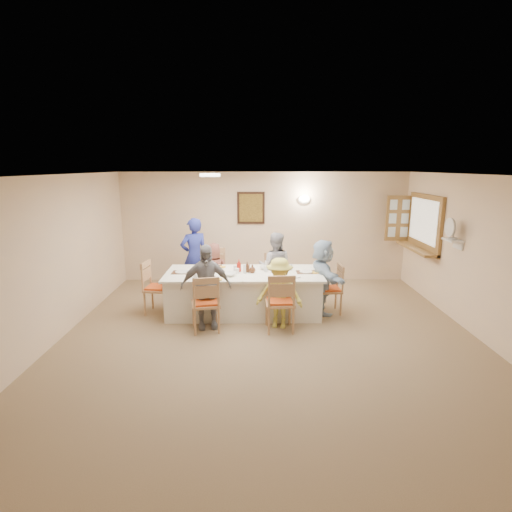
{
  "coord_description": "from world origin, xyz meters",
  "views": [
    {
      "loc": [
        -0.25,
        -5.56,
        2.62
      ],
      "look_at": [
        -0.2,
        1.4,
        1.05
      ],
      "focal_mm": 28.0,
      "sensor_mm": 36.0,
      "label": 1
    }
  ],
  "objects_px": {
    "desk_fan": "(452,231)",
    "chair_right_end": "(329,289)",
    "chair_front_right": "(280,301)",
    "chair_left_end": "(158,287)",
    "chair_back_right": "(275,277)",
    "diner_right_end": "(322,277)",
    "chair_front_left": "(205,302)",
    "dining_table": "(244,293)",
    "condiment_ketchup": "(239,266)",
    "diner_back_right": "(275,267)",
    "serving_hatch": "(425,223)",
    "diner_front_right": "(279,293)",
    "diner_back_left": "(214,272)",
    "chair_back_left": "(215,274)",
    "caregiver": "(194,256)",
    "diner_front_left": "(206,287)"
  },
  "relations": [
    {
      "from": "desk_fan",
      "to": "chair_right_end",
      "type": "height_order",
      "value": "desk_fan"
    },
    {
      "from": "chair_front_right",
      "to": "chair_left_end",
      "type": "bearing_deg",
      "value": -23.72
    },
    {
      "from": "chair_back_right",
      "to": "chair_right_end",
      "type": "height_order",
      "value": "chair_back_right"
    },
    {
      "from": "diner_right_end",
      "to": "chair_front_left",
      "type": "bearing_deg",
      "value": 102.3
    },
    {
      "from": "dining_table",
      "to": "condiment_ketchup",
      "type": "relative_size",
      "value": 12.27
    },
    {
      "from": "chair_front_left",
      "to": "diner_back_right",
      "type": "height_order",
      "value": "diner_back_right"
    },
    {
      "from": "dining_table",
      "to": "chair_right_end",
      "type": "bearing_deg",
      "value": 0.0
    },
    {
      "from": "chair_right_end",
      "to": "condiment_ketchup",
      "type": "relative_size",
      "value": 3.98
    },
    {
      "from": "diner_back_right",
      "to": "diner_right_end",
      "type": "xyz_separation_m",
      "value": [
        0.82,
        -0.68,
        -0.01
      ]
    },
    {
      "from": "chair_front_right",
      "to": "diner_back_right",
      "type": "relative_size",
      "value": 0.72
    },
    {
      "from": "condiment_ketchup",
      "to": "chair_right_end",
      "type": "bearing_deg",
      "value": -1.71
    },
    {
      "from": "condiment_ketchup",
      "to": "serving_hatch",
      "type": "bearing_deg",
      "value": 15.06
    },
    {
      "from": "diner_front_right",
      "to": "serving_hatch",
      "type": "bearing_deg",
      "value": 40.73
    },
    {
      "from": "serving_hatch",
      "to": "desk_fan",
      "type": "relative_size",
      "value": 5.0
    },
    {
      "from": "chair_front_left",
      "to": "diner_back_left",
      "type": "distance_m",
      "value": 1.48
    },
    {
      "from": "chair_front_left",
      "to": "chair_back_left",
      "type": "bearing_deg",
      "value": -101.9
    },
    {
      "from": "serving_hatch",
      "to": "chair_back_right",
      "type": "relative_size",
      "value": 1.65
    },
    {
      "from": "chair_back_right",
      "to": "condiment_ketchup",
      "type": "relative_size",
      "value": 4.0
    },
    {
      "from": "serving_hatch",
      "to": "diner_front_right",
      "type": "bearing_deg",
      "value": -150.3
    },
    {
      "from": "dining_table",
      "to": "chair_front_left",
      "type": "bearing_deg",
      "value": -126.87
    },
    {
      "from": "dining_table",
      "to": "diner_front_right",
      "type": "distance_m",
      "value": 0.93
    },
    {
      "from": "dining_table",
      "to": "chair_back_left",
      "type": "height_order",
      "value": "chair_back_left"
    },
    {
      "from": "diner_back_right",
      "to": "dining_table",
      "type": "bearing_deg",
      "value": 56.81
    },
    {
      "from": "chair_left_end",
      "to": "diner_back_left",
      "type": "bearing_deg",
      "value": -47.91
    },
    {
      "from": "diner_back_left",
      "to": "dining_table",
      "type": "bearing_deg",
      "value": 127.1
    },
    {
      "from": "chair_left_end",
      "to": "diner_front_right",
      "type": "distance_m",
      "value": 2.26
    },
    {
      "from": "chair_front_left",
      "to": "chair_front_right",
      "type": "xyz_separation_m",
      "value": [
        1.2,
        0.0,
        0.02
      ]
    },
    {
      "from": "diner_back_right",
      "to": "diner_back_left",
      "type": "bearing_deg",
      "value": 8.23
    },
    {
      "from": "serving_hatch",
      "to": "chair_back_left",
      "type": "distance_m",
      "value": 4.35
    },
    {
      "from": "chair_back_right",
      "to": "diner_back_right",
      "type": "bearing_deg",
      "value": -92.83
    },
    {
      "from": "chair_front_right",
      "to": "chair_back_left",
      "type": "bearing_deg",
      "value": -56.44
    },
    {
      "from": "chair_back_left",
      "to": "chair_front_left",
      "type": "xyz_separation_m",
      "value": [
        0.0,
        -1.6,
        -0.03
      ]
    },
    {
      "from": "chair_left_end",
      "to": "chair_front_left",
      "type": "bearing_deg",
      "value": -123.6
    },
    {
      "from": "dining_table",
      "to": "caregiver",
      "type": "bearing_deg",
      "value": 132.4
    },
    {
      "from": "chair_right_end",
      "to": "diner_right_end",
      "type": "relative_size",
      "value": 0.67
    },
    {
      "from": "chair_front_left",
      "to": "diner_right_end",
      "type": "relative_size",
      "value": 0.7
    },
    {
      "from": "condiment_ketchup",
      "to": "chair_front_left",
      "type": "bearing_deg",
      "value": -121.21
    },
    {
      "from": "diner_front_left",
      "to": "diner_right_end",
      "type": "relative_size",
      "value": 1.04
    },
    {
      "from": "chair_back_right",
      "to": "chair_front_right",
      "type": "xyz_separation_m",
      "value": [
        0.0,
        -1.6,
        0.04
      ]
    },
    {
      "from": "chair_left_end",
      "to": "chair_right_end",
      "type": "height_order",
      "value": "chair_left_end"
    },
    {
      "from": "chair_front_right",
      "to": "chair_right_end",
      "type": "bearing_deg",
      "value": -143.21
    },
    {
      "from": "chair_front_left",
      "to": "diner_front_right",
      "type": "relative_size",
      "value": 0.81
    },
    {
      "from": "chair_left_end",
      "to": "diner_right_end",
      "type": "relative_size",
      "value": 0.71
    },
    {
      "from": "chair_back_right",
      "to": "condiment_ketchup",
      "type": "distance_m",
      "value": 1.1
    },
    {
      "from": "chair_front_left",
      "to": "diner_right_end",
      "type": "bearing_deg",
      "value": -170.3
    },
    {
      "from": "desk_fan",
      "to": "diner_back_left",
      "type": "bearing_deg",
      "value": 166.62
    },
    {
      "from": "dining_table",
      "to": "chair_front_right",
      "type": "xyz_separation_m",
      "value": [
        0.6,
        -0.8,
        0.11
      ]
    },
    {
      "from": "dining_table",
      "to": "chair_front_right",
      "type": "height_order",
      "value": "chair_front_right"
    },
    {
      "from": "chair_back_left",
      "to": "caregiver",
      "type": "xyz_separation_m",
      "value": [
        -0.45,
        0.35,
        0.29
      ]
    },
    {
      "from": "chair_back_right",
      "to": "diner_back_left",
      "type": "height_order",
      "value": "diner_back_left"
    }
  ]
}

